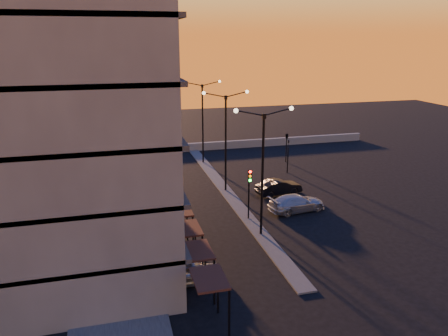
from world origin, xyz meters
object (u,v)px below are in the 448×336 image
car_sedan (279,187)px  streetlamp_mid (226,134)px  traffic_light_main (249,186)px  car_wagon (297,203)px  car_hatchback (189,272)px

car_sedan → streetlamp_mid: bearing=55.5°
streetlamp_mid → traffic_light_main: streetlamp_mid is taller
traffic_light_main → car_wagon: (4.50, 0.83, -2.17)m
car_sedan → car_hatchback: bearing=130.3°
traffic_light_main → car_sedan: size_ratio=0.98×
streetlamp_mid → car_wagon: streetlamp_mid is taller
streetlamp_mid → traffic_light_main: bearing=-90.0°
car_hatchback → car_sedan: same height
car_sedan → car_wagon: car_wagon is taller
streetlamp_mid → car_hatchback: 17.07m
car_hatchback → car_sedan: bearing=-37.3°
traffic_light_main → car_sedan: (4.57, 5.02, -2.18)m
car_hatchback → car_wagon: bearing=-48.3°
car_hatchback → car_sedan: (10.90, 12.97, -0.00)m
traffic_light_main → car_hatchback: traffic_light_main is taller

